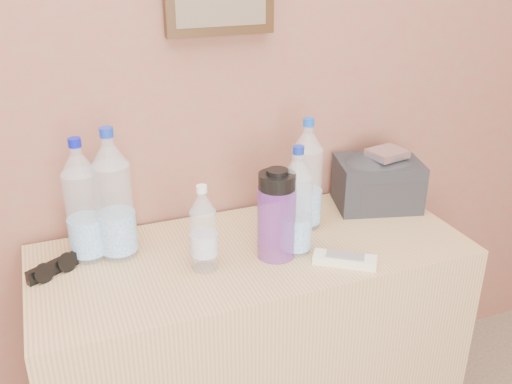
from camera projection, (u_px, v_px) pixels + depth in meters
dresser at (253, 355)px, 1.71m from camera, size 1.18×0.49×0.74m
pet_large_a at (83, 207)px, 1.46m from camera, size 0.09×0.09×0.33m
pet_large_b at (114, 201)px, 1.47m from camera, size 0.10×0.10×0.36m
pet_large_c at (306, 180)px, 1.63m from camera, size 0.09×0.09×0.33m
pet_large_d at (297, 206)px, 1.50m from camera, size 0.08×0.08×0.30m
pet_small at (204, 233)px, 1.43m from camera, size 0.07×0.07×0.23m
nalgene_bottle at (277, 214)px, 1.48m from camera, size 0.10×0.10×0.25m
sunglasses at (53, 268)px, 1.44m from camera, size 0.15×0.11×0.04m
ac_remote at (345, 260)px, 1.49m from camera, size 0.16×0.14×0.02m
toiletry_bag at (378, 180)px, 1.78m from camera, size 0.29×0.24×0.17m
foil_packet at (387, 153)px, 1.72m from camera, size 0.12×0.11×0.02m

